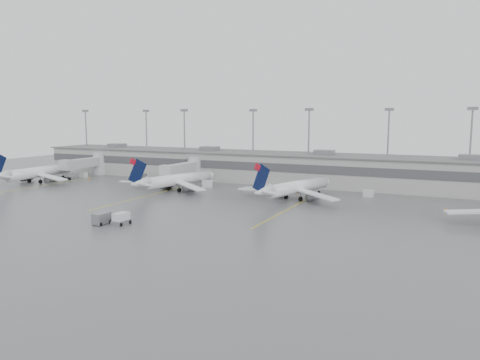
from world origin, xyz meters
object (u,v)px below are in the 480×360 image
at_px(jet_mid_left, 175,180).
at_px(jet_mid_right, 295,187).
at_px(jet_far_left, 36,172).
at_px(baggage_tug, 121,220).

height_order(jet_mid_left, jet_mid_right, jet_mid_right).
distance_m(jet_far_left, jet_mid_right, 73.69).
bearing_deg(jet_mid_right, jet_mid_left, -160.99).
height_order(jet_far_left, jet_mid_left, jet_far_left).
height_order(jet_mid_left, baggage_tug, jet_mid_left).
relative_size(jet_mid_left, jet_mid_right, 1.00).
xyz_separation_m(jet_far_left, baggage_tug, (54.41, -30.12, -2.19)).
relative_size(jet_mid_right, baggage_tug, 8.43).
bearing_deg(jet_far_left, jet_mid_left, 3.32).
bearing_deg(jet_mid_right, baggage_tug, -100.99).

